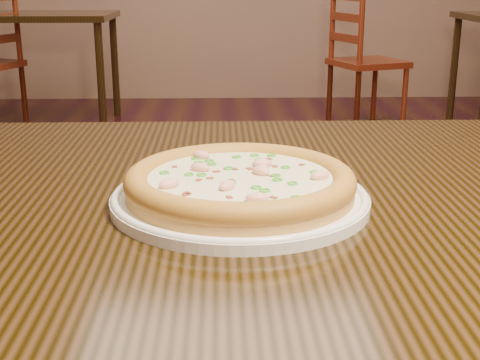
{
  "coord_description": "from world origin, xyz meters",
  "views": [
    {
      "loc": [
        -0.06,
        -1.05,
        1.0
      ],
      "look_at": [
        -0.04,
        -0.33,
        0.78
      ],
      "focal_mm": 50.0,
      "sensor_mm": 36.0,
      "label": 1
    }
  ],
  "objects_px": {
    "bg_table_left": "(38,28)",
    "chair_c": "(361,62)",
    "plate": "(240,198)",
    "pizza": "(240,182)",
    "hero_table": "(334,265)"
  },
  "relations": [
    {
      "from": "hero_table",
      "to": "chair_c",
      "type": "xyz_separation_m",
      "value": [
        0.79,
        3.65,
        -0.21
      ]
    },
    {
      "from": "hero_table",
      "to": "bg_table_left",
      "type": "relative_size",
      "value": 1.2
    },
    {
      "from": "hero_table",
      "to": "chair_c",
      "type": "bearing_deg",
      "value": 77.78
    },
    {
      "from": "hero_table",
      "to": "bg_table_left",
      "type": "distance_m",
      "value": 4.03
    },
    {
      "from": "plate",
      "to": "chair_c",
      "type": "xyz_separation_m",
      "value": [
        0.91,
        3.7,
        -0.32
      ]
    },
    {
      "from": "plate",
      "to": "pizza",
      "type": "bearing_deg",
      "value": 42.57
    },
    {
      "from": "pizza",
      "to": "bg_table_left",
      "type": "distance_m",
      "value": 4.04
    },
    {
      "from": "plate",
      "to": "hero_table",
      "type": "bearing_deg",
      "value": 22.62
    },
    {
      "from": "plate",
      "to": "chair_c",
      "type": "height_order",
      "value": "chair_c"
    },
    {
      "from": "hero_table",
      "to": "pizza",
      "type": "bearing_deg",
      "value": -157.38
    },
    {
      "from": "pizza",
      "to": "plate",
      "type": "bearing_deg",
      "value": -137.43
    },
    {
      "from": "hero_table",
      "to": "bg_table_left",
      "type": "bearing_deg",
      "value": 109.57
    },
    {
      "from": "hero_table",
      "to": "chair_c",
      "type": "distance_m",
      "value": 3.74
    },
    {
      "from": "bg_table_left",
      "to": "chair_c",
      "type": "distance_m",
      "value": 2.16
    },
    {
      "from": "pizza",
      "to": "bg_table_left",
      "type": "bearing_deg",
      "value": 107.72
    }
  ]
}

